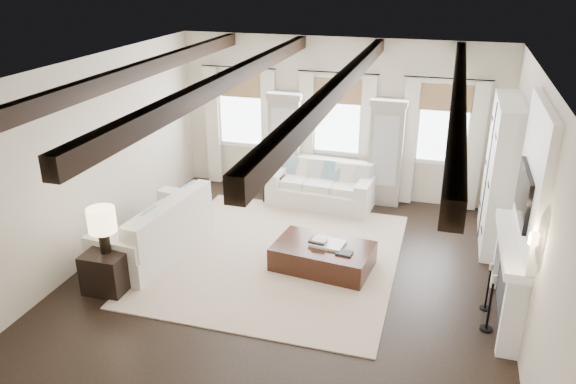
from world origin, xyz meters
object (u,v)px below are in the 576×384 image
(sofa_back, at_px, (322,187))
(ottoman, at_px, (323,257))
(sofa_left, at_px, (157,232))
(side_table_back, at_px, (274,187))
(side_table_front, at_px, (109,270))

(sofa_back, relative_size, ottoman, 1.39)
(sofa_left, distance_m, side_table_back, 2.91)
(ottoman, relative_size, side_table_front, 2.46)
(sofa_left, height_order, side_table_back, sofa_left)
(sofa_back, xyz_separation_m, side_table_front, (-2.31, -3.96, -0.05))
(sofa_back, height_order, side_table_back, sofa_back)
(side_table_front, distance_m, side_table_back, 4.08)
(sofa_left, height_order, side_table_front, sofa_left)
(sofa_left, xyz_separation_m, side_table_back, (1.20, 2.65, -0.11))
(ottoman, xyz_separation_m, side_table_front, (-2.91, -1.48, 0.11))
(sofa_left, relative_size, side_table_front, 3.81)
(sofa_back, height_order, ottoman, sofa_back)
(sofa_back, relative_size, side_table_back, 3.70)
(side_table_back, bearing_deg, side_table_front, -109.36)
(side_table_front, bearing_deg, sofa_back, 59.73)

